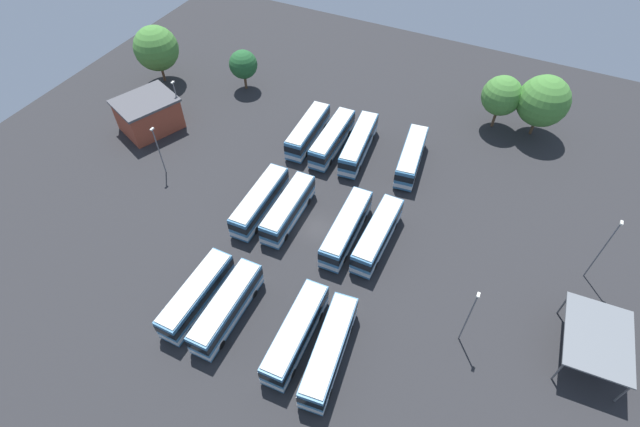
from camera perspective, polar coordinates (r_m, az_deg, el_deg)
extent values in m
plane|color=#28282B|center=(60.64, -0.37, -1.71)|extent=(109.88, 109.88, 0.00)
cube|color=teal|center=(49.33, 1.13, -16.14)|extent=(11.82, 3.99, 3.08)
cube|color=beige|center=(47.89, 1.16, -15.30)|extent=(11.34, 3.72, 0.14)
cube|color=black|center=(48.89, 1.14, -15.89)|extent=(11.89, 4.03, 0.99)
cube|color=silver|center=(50.11, 1.12, -16.57)|extent=(11.89, 4.03, 0.62)
cube|color=black|center=(51.54, 3.19, -10.33)|extent=(0.32, 2.11, 1.13)
cylinder|color=black|center=(52.27, 1.10, -13.05)|extent=(1.03, 0.42, 1.00)
cylinder|color=black|center=(51.99, 3.67, -13.77)|extent=(1.03, 0.42, 1.00)
cylinder|color=black|center=(49.34, -1.68, -19.97)|extent=(1.03, 0.42, 1.00)
cylinder|color=black|center=(49.05, 1.11, -20.81)|extent=(1.03, 0.42, 1.00)
cube|color=teal|center=(50.25, -2.91, -14.17)|extent=(11.33, 3.10, 3.08)
cube|color=beige|center=(48.83, -2.99, -13.29)|extent=(10.87, 2.88, 0.14)
cube|color=black|center=(49.81, -2.93, -13.91)|extent=(11.39, 3.15, 0.99)
cube|color=silver|center=(51.01, -2.87, -14.63)|extent=(11.39, 3.15, 0.62)
cube|color=black|center=(52.30, -0.27, -8.88)|extent=(0.16, 2.12, 1.13)
cylinder|color=black|center=(53.20, -2.40, -11.36)|extent=(1.01, 0.35, 1.00)
cylinder|color=black|center=(52.68, -0.01, -12.25)|extent=(1.01, 0.35, 1.00)
cylinder|color=black|center=(50.43, -5.90, -17.57)|extent=(1.01, 0.35, 1.00)
cylinder|color=black|center=(49.88, -3.35, -18.61)|extent=(1.01, 0.35, 1.00)
cube|color=teal|center=(52.60, -11.11, -11.05)|extent=(10.99, 2.81, 3.08)
cube|color=beige|center=(51.25, -11.37, -10.11)|extent=(10.55, 2.59, 0.14)
cube|color=black|center=(52.19, -11.18, -10.77)|extent=(11.04, 2.85, 0.99)
cube|color=silver|center=(53.33, -10.97, -11.53)|extent=(11.04, 2.85, 0.62)
cube|color=black|center=(54.43, -8.12, -6.32)|extent=(0.10, 2.12, 1.13)
cylinder|color=black|center=(55.53, -10.07, -8.62)|extent=(1.01, 0.32, 1.00)
cylinder|color=black|center=(54.66, -7.94, -9.55)|extent=(1.01, 0.32, 1.00)
cylinder|color=black|center=(53.05, -14.00, -14.07)|extent=(1.01, 0.32, 1.00)
cylinder|color=black|center=(52.14, -11.80, -15.16)|extent=(1.01, 0.32, 1.00)
cube|color=teal|center=(54.17, -14.57, -9.48)|extent=(10.75, 2.63, 3.08)
cube|color=beige|center=(52.85, -14.90, -8.53)|extent=(10.32, 2.42, 0.14)
cube|color=black|center=(53.76, -14.67, -9.20)|extent=(10.80, 2.67, 0.99)
cube|color=silver|center=(54.88, -14.40, -9.97)|extent=(10.80, 2.67, 0.62)
cube|color=black|center=(55.85, -11.52, -5.06)|extent=(0.07, 2.12, 1.13)
cylinder|color=black|center=(57.05, -13.35, -7.26)|extent=(1.00, 0.30, 1.00)
cylinder|color=black|center=(56.03, -11.36, -8.19)|extent=(1.00, 0.30, 1.00)
cylinder|color=black|center=(54.73, -17.37, -12.30)|extent=(1.00, 0.30, 1.00)
cylinder|color=black|center=(53.67, -15.35, -13.39)|extent=(1.00, 0.30, 1.00)
cube|color=teal|center=(57.90, 6.93, -2.58)|extent=(11.04, 2.63, 3.08)
cube|color=beige|center=(56.67, 7.07, -1.54)|extent=(10.60, 2.43, 0.14)
cube|color=black|center=(57.52, 6.97, -2.26)|extent=(11.09, 2.67, 0.99)
cube|color=silver|center=(58.56, 6.85, -3.12)|extent=(11.09, 2.67, 0.62)
cube|color=black|center=(61.05, 8.84, 1.40)|extent=(0.07, 2.12, 1.13)
cylinder|color=black|center=(61.27, 6.93, -0.78)|extent=(1.00, 0.30, 1.00)
cylinder|color=black|center=(60.90, 9.01, -1.51)|extent=(1.00, 0.30, 1.00)
cylinder|color=black|center=(57.12, 4.46, -5.43)|extent=(1.00, 0.30, 1.00)
cylinder|color=black|center=(56.72, 6.68, -6.25)|extent=(1.00, 0.30, 1.00)
cube|color=teal|center=(58.26, 3.19, -1.77)|extent=(11.54, 3.05, 3.08)
cube|color=beige|center=(57.04, 3.26, -0.72)|extent=(11.08, 2.82, 0.14)
cube|color=black|center=(57.88, 3.21, -1.45)|extent=(11.60, 3.09, 0.99)
cube|color=silver|center=(58.92, 3.15, -2.31)|extent=(11.60, 3.09, 0.62)
cube|color=black|center=(61.52, 5.17, 2.32)|extent=(0.15, 2.12, 1.13)
cylinder|color=black|center=(61.74, 3.32, 0.06)|extent=(1.01, 0.34, 1.00)
cylinder|color=black|center=(61.27, 5.39, -0.60)|extent=(1.01, 0.34, 1.00)
cylinder|color=black|center=(57.48, 0.73, -4.75)|extent=(1.01, 0.34, 1.00)
cylinder|color=black|center=(56.98, 2.93, -5.51)|extent=(1.01, 0.34, 1.00)
cube|color=teal|center=(60.43, -3.83, 0.55)|extent=(10.83, 2.95, 3.08)
cube|color=beige|center=(59.26, -3.91, 1.61)|extent=(10.40, 2.73, 0.14)
cube|color=black|center=(60.07, -3.85, 0.87)|extent=(10.89, 2.99, 0.99)
cube|color=silver|center=(61.07, -3.79, 0.00)|extent=(10.89, 2.99, 0.62)
cube|color=black|center=(63.35, -1.67, 4.19)|extent=(0.13, 2.12, 1.13)
cylinder|color=black|center=(63.81, -3.38, 2.07)|extent=(1.01, 0.33, 1.00)
cylinder|color=black|center=(63.05, -1.45, 1.44)|extent=(1.01, 0.33, 1.00)
cylinder|color=black|center=(59.97, -6.21, -2.12)|extent=(1.01, 0.33, 1.00)
cylinder|color=black|center=(59.16, -4.18, -2.84)|extent=(1.01, 0.33, 1.00)
cube|color=teal|center=(61.69, -7.22, 1.45)|extent=(11.36, 2.96, 3.08)
cube|color=beige|center=(60.54, -7.36, 2.50)|extent=(10.90, 2.74, 0.14)
cube|color=black|center=(61.33, -7.26, 1.77)|extent=(11.42, 3.00, 0.99)
cube|color=silver|center=(62.31, -7.14, 0.90)|extent=(11.42, 3.00, 0.62)
cube|color=black|center=(64.68, -4.84, 5.13)|extent=(0.13, 2.12, 1.13)
cylinder|color=black|center=(65.15, -6.53, 2.98)|extent=(1.01, 0.33, 1.00)
cylinder|color=black|center=(64.26, -4.68, 2.38)|extent=(1.01, 0.33, 1.00)
cylinder|color=black|center=(61.24, -9.65, -1.26)|extent=(1.01, 0.33, 1.00)
cylinder|color=black|center=(60.29, -7.72, -1.97)|extent=(1.01, 0.33, 1.00)
cube|color=teal|center=(68.75, 10.92, 6.73)|extent=(11.13, 3.96, 3.08)
cube|color=beige|center=(67.73, 11.11, 7.76)|extent=(10.67, 3.70, 0.14)
cube|color=black|center=(68.44, 10.98, 7.04)|extent=(11.18, 4.01, 0.99)
cube|color=silver|center=(69.31, 10.82, 6.19)|extent=(11.18, 4.01, 0.62)
cube|color=black|center=(72.64, 11.83, 9.74)|extent=(0.33, 2.11, 1.13)
cylinder|color=black|center=(72.28, 10.36, 7.80)|extent=(1.03, 0.43, 1.00)
cylinder|color=black|center=(72.14, 12.21, 7.37)|extent=(1.03, 0.43, 1.00)
cylinder|color=black|center=(67.21, 9.21, 4.32)|extent=(1.03, 0.43, 1.00)
cylinder|color=black|center=(67.07, 11.19, 3.85)|extent=(1.03, 0.43, 1.00)
cube|color=teal|center=(69.92, 4.68, 8.36)|extent=(12.06, 3.89, 3.08)
cube|color=beige|center=(68.90, 4.76, 9.39)|extent=(11.57, 3.63, 0.14)
cube|color=black|center=(69.60, 4.70, 8.67)|extent=(12.13, 3.94, 0.99)
cube|color=silver|center=(70.47, 4.64, 7.81)|extent=(12.13, 3.94, 0.62)
cube|color=black|center=(74.13, 6.03, 11.44)|extent=(0.30, 2.11, 1.13)
cylinder|color=black|center=(73.76, 4.54, 9.46)|extent=(1.03, 0.41, 1.00)
cylinder|color=black|center=(73.35, 6.34, 9.05)|extent=(1.03, 0.41, 1.00)
cylinder|color=black|center=(68.33, 2.77, 5.87)|extent=(1.03, 0.41, 1.00)
cylinder|color=black|center=(67.88, 4.69, 5.41)|extent=(1.03, 0.41, 1.00)
cube|color=teal|center=(70.65, 1.49, 9.00)|extent=(11.62, 2.96, 3.08)
cube|color=beige|center=(69.65, 1.52, 10.04)|extent=(11.15, 2.73, 0.14)
cube|color=black|center=(70.34, 1.50, 9.32)|extent=(11.68, 3.00, 0.99)
cube|color=silver|center=(71.19, 1.48, 8.46)|extent=(11.68, 3.00, 0.62)
cube|color=black|center=(74.57, 3.28, 11.89)|extent=(0.13, 2.12, 1.13)
cylinder|color=black|center=(74.43, 1.72, 10.01)|extent=(1.01, 0.33, 1.00)
cylinder|color=black|center=(73.76, 3.44, 9.53)|extent=(1.01, 0.33, 1.00)
cylinder|color=black|center=(69.36, -0.61, 6.70)|extent=(1.01, 0.33, 1.00)
cylinder|color=black|center=(68.65, 1.20, 6.17)|extent=(1.01, 0.33, 1.00)
cube|color=teal|center=(72.00, -1.45, 9.87)|extent=(11.17, 3.19, 3.08)
cube|color=beige|center=(71.02, -1.48, 10.89)|extent=(10.72, 2.96, 0.14)
cube|color=black|center=(71.69, -1.46, 10.18)|extent=(11.23, 3.24, 0.99)
cube|color=silver|center=(72.53, -1.44, 9.33)|extent=(11.23, 3.24, 0.62)
cube|color=black|center=(75.71, 0.27, 12.60)|extent=(0.18, 2.12, 1.13)
cylinder|color=black|center=(75.68, -1.21, 10.75)|extent=(1.02, 0.36, 1.00)
cylinder|color=black|center=(74.93, 0.49, 10.33)|extent=(1.02, 0.36, 1.00)
cylinder|color=black|center=(70.86, -3.45, 7.65)|extent=(1.02, 0.36, 1.00)
cylinder|color=black|center=(70.06, -1.67, 7.18)|extent=(1.02, 0.36, 1.00)
cube|color=#99422D|center=(78.75, -19.89, 11.07)|extent=(10.05, 9.27, 4.79)
cube|color=#4C4C51|center=(77.35, -20.39, 12.58)|extent=(10.65, 9.83, 0.36)
cube|color=black|center=(80.62, -17.14, 11.64)|extent=(0.74, 1.69, 2.20)
cube|color=slate|center=(55.19, 30.53, -12.70)|extent=(9.03, 6.93, 0.20)
cylinder|color=#59595B|center=(58.17, 27.20, -9.71)|extent=(0.20, 0.20, 3.55)
cylinder|color=#59595B|center=(59.83, 32.52, -11.04)|extent=(0.20, 0.20, 3.55)
cylinder|color=#59595B|center=(53.74, 26.70, -16.58)|extent=(0.20, 0.20, 3.55)
cylinder|color=#59595B|center=(55.53, 32.62, -17.79)|extent=(0.20, 0.20, 3.55)
cylinder|color=slate|center=(68.96, -18.74, 7.02)|extent=(0.16, 0.16, 7.48)
cube|color=silver|center=(66.62, -19.55, 9.55)|extent=(0.56, 0.28, 0.20)
cylinder|color=slate|center=(77.81, -16.68, 12.55)|extent=(0.16, 0.16, 7.08)
cube|color=silver|center=(75.83, -17.30, 14.83)|extent=(0.56, 0.28, 0.20)
cylinder|color=slate|center=(60.86, 30.70, -3.95)|extent=(0.16, 0.16, 9.29)
cube|color=silver|center=(57.67, 32.52, -0.95)|extent=(0.56, 0.28, 0.20)
cylinder|color=slate|center=(50.53, 17.33, -11.97)|extent=(0.16, 0.16, 8.30)
cube|color=silver|center=(46.99, 18.51, -9.29)|extent=(0.56, 0.28, 0.20)
cylinder|color=brown|center=(80.62, 24.23, 9.55)|extent=(0.44, 0.44, 2.71)
sphere|color=#478438|center=(78.17, 25.27, 12.13)|extent=(7.53, 7.53, 7.53)
cylinder|color=brown|center=(90.11, -18.36, 15.74)|extent=(0.44, 0.44, 3.00)
sphere|color=#478438|center=(87.91, -19.10, 18.26)|extent=(7.35, 7.35, 7.35)
cylinder|color=brown|center=(79.84, 20.23, 10.73)|extent=(0.44, 0.44, 3.07)
sphere|color=#478438|center=(77.65, 21.02, 13.09)|extent=(5.93, 5.93, 5.93)
cylinder|color=brown|center=(84.94, -8.95, 15.39)|extent=(0.44, 0.44, 2.55)
sphere|color=#235B2D|center=(83.25, -9.22, 17.29)|extent=(4.69, 4.69, 4.69)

